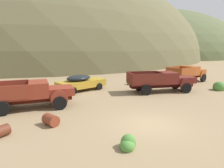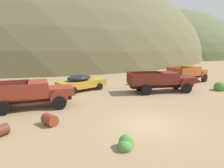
{
  "view_description": "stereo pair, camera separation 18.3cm",
  "coord_description": "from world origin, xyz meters",
  "views": [
    {
      "loc": [
        -6.65,
        -9.28,
        4.49
      ],
      "look_at": [
        0.59,
        6.42,
        1.17
      ],
      "focal_mm": 33.47,
      "sensor_mm": 36.0,
      "label": 1
    },
    {
      "loc": [
        -6.48,
        -9.36,
        4.49
      ],
      "look_at": [
        0.59,
        6.42,
        1.17
      ],
      "focal_mm": 33.47,
      "sensor_mm": 36.0,
      "label": 2
    }
  ],
  "objects": [
    {
      "name": "hill_center",
      "position": [
        5.42,
        60.95,
        0.0
      ],
      "size": [
        93.29,
        83.03,
        50.86
      ],
      "primitive_type": "ellipsoid",
      "color": "brown",
      "rests_on": "ground"
    },
    {
      "name": "bush_lone_scrub",
      "position": [
        11.47,
        4.66,
        0.3
      ],
      "size": [
        1.16,
        1.2,
        1.11
      ],
      "color": "#4C8438",
      "rests_on": "ground"
    },
    {
      "name": "hill_distant",
      "position": [
        46.35,
        63.4,
        0.0
      ],
      "size": [
        71.45,
        65.99,
        36.15
      ],
      "primitive_type": "ellipsoid",
      "color": "#56603D",
      "rests_on": "ground"
    },
    {
      "name": "bush_front_left",
      "position": [
        -5.38,
        11.18,
        0.24
      ],
      "size": [
        1.05,
        0.9,
        0.93
      ],
      "color": "#3D702D",
      "rests_on": "ground"
    },
    {
      "name": "oil_drum_tipped",
      "position": [
        -5.12,
        2.21,
        0.32
      ],
      "size": [
        0.93,
        1.06,
        0.63
      ],
      "color": "brown",
      "rests_on": "ground"
    },
    {
      "name": "bush_back_edge",
      "position": [
        4.94,
        10.82,
        0.17
      ],
      "size": [
        0.92,
        0.89,
        0.72
      ],
      "color": "#5B8E42",
      "rests_on": "ground"
    },
    {
      "name": "ground_plane",
      "position": [
        0.0,
        0.0,
        0.0
      ],
      "size": [
        300.0,
        300.0,
        0.0
      ],
      "primitive_type": "plane",
      "color": "#937A56"
    },
    {
      "name": "car_mustard",
      "position": [
        -0.84,
        10.19,
        0.82
      ],
      "size": [
        5.33,
        3.13,
        1.57
      ],
      "rotation": [
        0.0,
        0.0,
        0.29
      ],
      "color": "#B28928",
      "rests_on": "ground"
    },
    {
      "name": "truck_rust_red",
      "position": [
        -5.46,
        6.08,
        1.02
      ],
      "size": [
        5.99,
        2.83,
        1.91
      ],
      "rotation": [
        0.0,
        0.0,
        -0.07
      ],
      "color": "#42140D",
      "rests_on": "ground"
    },
    {
      "name": "bush_front_right",
      "position": [
        -2.49,
        -1.89,
        0.18
      ],
      "size": [
        0.84,
        0.85,
        0.76
      ],
      "color": "#4C8438",
      "rests_on": "ground"
    },
    {
      "name": "truck_oxide_orange",
      "position": [
        12.21,
        9.39,
        1.01
      ],
      "size": [
        5.9,
        3.33,
        1.91
      ],
      "rotation": [
        0.0,
        0.0,
        0.23
      ],
      "color": "#51220D",
      "rests_on": "ground"
    },
    {
      "name": "bush_near_barrel",
      "position": [
        11.92,
        11.73,
        0.13
      ],
      "size": [
        0.81,
        0.65,
        0.51
      ],
      "color": "#3D702D",
      "rests_on": "ground"
    },
    {
      "name": "truck_oxblood",
      "position": [
        6.19,
        6.33,
        1.02
      ],
      "size": [
        6.66,
        3.4,
        1.91
      ],
      "rotation": [
        0.0,
        0.0,
        -0.23
      ],
      "color": "black",
      "rests_on": "ground"
    }
  ]
}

